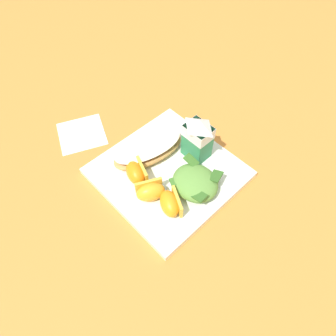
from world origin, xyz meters
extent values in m
plane|color=#C67A33|center=(0.00, 0.00, 0.00)|extent=(3.00, 3.00, 0.00)
cube|color=white|center=(0.00, 0.00, 0.01)|extent=(0.28, 0.28, 0.02)
ellipsoid|color=tan|center=(-0.06, 0.00, 0.03)|extent=(0.11, 0.18, 0.03)
ellipsoid|color=brown|center=(-0.06, 0.00, 0.04)|extent=(0.10, 0.17, 0.01)
ellipsoid|color=beige|center=(-0.06, 0.00, 0.05)|extent=(0.11, 0.18, 0.01)
ellipsoid|color=#5B8E3D|center=(0.07, 0.01, 0.04)|extent=(0.10, 0.09, 0.04)
cube|color=#3D7028|center=(0.05, -0.02, 0.04)|extent=(0.03, 0.04, 0.01)
cube|color=#336023|center=(0.10, -0.01, 0.05)|extent=(0.03, 0.02, 0.02)
cube|color=#336023|center=(0.10, 0.05, 0.05)|extent=(0.03, 0.04, 0.01)
cube|color=#3D7028|center=(0.03, 0.04, 0.05)|extent=(0.03, 0.02, 0.02)
cube|color=#2D8451|center=(0.01, 0.08, 0.06)|extent=(0.06, 0.04, 0.09)
cube|color=white|center=(0.01, 0.08, 0.09)|extent=(0.06, 0.05, 0.03)
pyramid|color=white|center=(0.01, 0.08, 0.12)|extent=(0.06, 0.04, 0.02)
ellipsoid|color=orange|center=(-0.03, -0.06, 0.04)|extent=(0.07, 0.05, 0.04)
cube|color=gold|center=(-0.03, -0.05, 0.04)|extent=(0.06, 0.02, 0.03)
ellipsoid|color=orange|center=(0.02, -0.07, 0.04)|extent=(0.06, 0.07, 0.04)
cube|color=gold|center=(0.01, -0.06, 0.04)|extent=(0.03, 0.05, 0.03)
ellipsoid|color=orange|center=(0.07, -0.06, 0.04)|extent=(0.07, 0.06, 0.04)
cube|color=gold|center=(0.08, -0.05, 0.04)|extent=(0.05, 0.03, 0.03)
cube|color=white|center=(-0.24, -0.07, 0.00)|extent=(0.14, 0.14, 0.00)
camera|label=1|loc=(0.28, -0.27, 0.57)|focal=32.82mm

